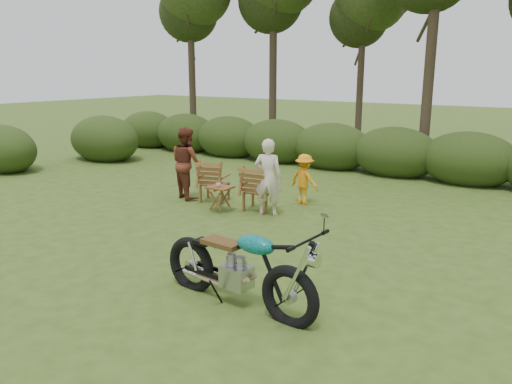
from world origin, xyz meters
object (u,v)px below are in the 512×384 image
Objects in this scene: motorcycle at (237,303)px; lawn_chair_left at (215,201)px; side_table at (220,199)px; cup at (219,185)px; lawn_chair_right at (259,210)px; child at (304,204)px; adult_a at (268,215)px; adult_b at (188,198)px.

lawn_chair_left is at bearing 135.61° from motorcycle.
cup is at bearing -87.66° from side_table.
side_table is (-0.63, -0.57, 0.27)m from lawn_chair_right.
child reaches higher than lawn_chair_left.
lawn_chair_right reaches higher than lawn_chair_left.
side_table is 0.34× the size of adult_a.
child is at bearing 112.93° from motorcycle.
lawn_chair_left is at bearing -147.84° from adult_b.
adult_b is at bearing 159.67° from side_table.
adult_b reaches higher than child.
lawn_chair_left is 1.76× the size of side_table.
child reaches higher than side_table.
cup reaches higher than lawn_chair_right.
adult_a reaches higher than lawn_chair_right.
cup is 1.22m from adult_a.
child is (1.19, 1.55, -0.27)m from side_table.
lawn_chair_right is 0.58× the size of adult_b.
cup is 0.07× the size of adult_a.
lawn_chair_right is 8.79× the size of cup.
cup reaches higher than lawn_chair_left.
motorcycle is at bearing 114.52° from lawn_chair_left.
side_table is 0.32m from cup.
cup is at bearing 116.71° from lawn_chair_left.
side_table is 1.09m from adult_a.
side_table is at bearing 1.67° from adult_a.
adult_b is 2.77m from child.
adult_a is at bearing 21.60° from cup.
lawn_chair_right is 1.06m from cup.
child is (0.20, 1.20, 0.00)m from adult_a.
side_table is 0.33× the size of adult_b.
cup is at bearing 35.71° from lawn_chair_right.
lawn_chair_left is 0.57× the size of adult_b.
adult_b is at bearing 158.13° from cup.
child is at bearing 53.17° from cup.
motorcycle is 4.12m from adult_a.
motorcycle is 2.38× the size of lawn_chair_right.
cup is (-2.87, 3.28, 0.59)m from motorcycle.
lawn_chair_left is at bearing -27.63° from adult_a.
adult_a is at bearing 92.41° from child.
cup is at bearing -179.77° from adult_b.
motorcycle reaches higher than child.
lawn_chair_left is 1.11m from cup.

